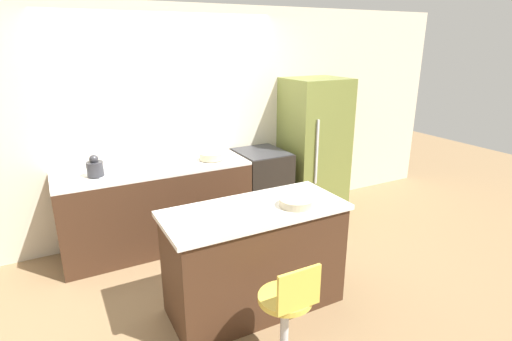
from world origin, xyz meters
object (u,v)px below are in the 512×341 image
stool_chair (287,316)px  kettle (95,167)px  refrigerator (314,147)px  mixing_bowl (211,156)px  oven_range (261,187)px

stool_chair → kettle: 2.40m
refrigerator → stool_chair: size_ratio=2.08×
refrigerator → kettle: 2.67m
refrigerator → mixing_bowl: (-1.44, -0.03, 0.09)m
kettle → mixing_bowl: 1.23m
kettle → oven_range: bearing=0.9°
oven_range → refrigerator: size_ratio=0.53×
kettle → mixing_bowl: kettle is taller
refrigerator → stool_chair: refrigerator is taller
kettle → mixing_bowl: size_ratio=0.80×
refrigerator → kettle: (-2.67, -0.03, 0.13)m
stool_chair → oven_range: bearing=65.5°
oven_range → refrigerator: refrigerator is taller
oven_range → mixing_bowl: (-0.66, -0.03, 0.50)m
oven_range → stool_chair: size_ratio=1.10×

